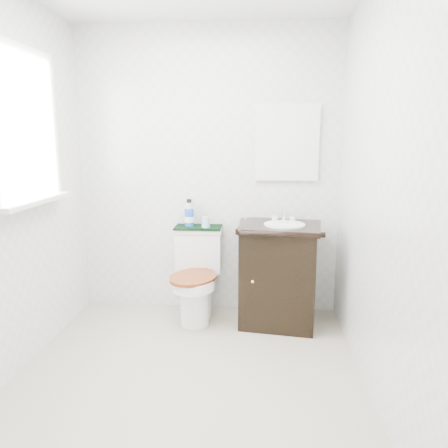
# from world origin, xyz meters

# --- Properties ---
(floor) EXTENTS (2.40, 2.40, 0.00)m
(floor) POSITION_xyz_m (0.00, 0.00, 0.00)
(floor) COLOR beige
(floor) RESTS_ON ground
(wall_back) EXTENTS (2.40, 0.00, 2.40)m
(wall_back) POSITION_xyz_m (0.00, 1.20, 1.20)
(wall_back) COLOR silver
(wall_back) RESTS_ON ground
(wall_front) EXTENTS (2.40, 0.00, 2.40)m
(wall_front) POSITION_xyz_m (0.00, -1.20, 1.20)
(wall_front) COLOR silver
(wall_front) RESTS_ON ground
(wall_left) EXTENTS (0.00, 2.40, 2.40)m
(wall_left) POSITION_xyz_m (-1.10, 0.00, 1.20)
(wall_left) COLOR silver
(wall_left) RESTS_ON ground
(wall_right) EXTENTS (0.00, 2.40, 2.40)m
(wall_right) POSITION_xyz_m (1.10, 0.00, 1.20)
(wall_right) COLOR silver
(wall_right) RESTS_ON ground
(window) EXTENTS (0.02, 0.70, 0.90)m
(window) POSITION_xyz_m (-1.07, 0.25, 1.55)
(window) COLOR white
(window) RESTS_ON wall_left
(mirror) EXTENTS (0.50, 0.02, 0.60)m
(mirror) POSITION_xyz_m (0.65, 1.18, 1.45)
(mirror) COLOR silver
(mirror) RESTS_ON wall_back
(toilet) EXTENTS (0.44, 0.65, 0.74)m
(toilet) POSITION_xyz_m (-0.07, 0.97, 0.33)
(toilet) COLOR white
(toilet) RESTS_ON floor
(vanity) EXTENTS (0.69, 0.61, 0.92)m
(vanity) POSITION_xyz_m (0.61, 0.90, 0.43)
(vanity) COLOR black
(vanity) RESTS_ON floor
(trash_bin) EXTENTS (0.24, 0.21, 0.30)m
(trash_bin) POSITION_xyz_m (0.45, 0.81, 0.15)
(trash_bin) COLOR white
(trash_bin) RESTS_ON floor
(towel) EXTENTS (0.39, 0.22, 0.02)m
(towel) POSITION_xyz_m (-0.07, 1.09, 0.75)
(towel) COLOR black
(towel) RESTS_ON toilet
(mouthwash_bottle) EXTENTS (0.08, 0.08, 0.23)m
(mouthwash_bottle) POSITION_xyz_m (-0.15, 1.11, 0.86)
(mouthwash_bottle) COLOR blue
(mouthwash_bottle) RESTS_ON towel
(cup) EXTENTS (0.07, 0.07, 0.09)m
(cup) POSITION_xyz_m (-0.00, 1.05, 0.80)
(cup) COLOR #86BDDB
(cup) RESTS_ON towel
(soap_bar) EXTENTS (0.07, 0.04, 0.02)m
(soap_bar) POSITION_xyz_m (0.59, 1.01, 0.83)
(soap_bar) COLOR #197971
(soap_bar) RESTS_ON vanity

